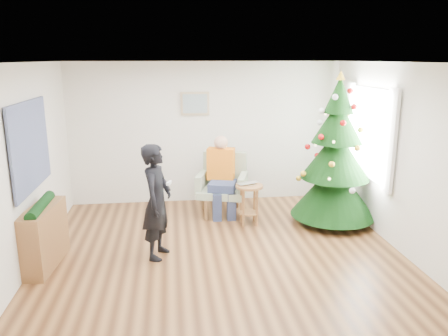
{
  "coord_description": "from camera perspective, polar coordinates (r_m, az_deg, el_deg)",
  "views": [
    {
      "loc": [
        -0.66,
        -5.5,
        2.65
      ],
      "look_at": [
        0.1,
        0.6,
        1.1
      ],
      "focal_mm": 35.0,
      "sensor_mm": 36.0,
      "label": 1
    }
  ],
  "objects": [
    {
      "name": "floor",
      "position": [
        6.14,
        -0.24,
        -11.42
      ],
      "size": [
        5.0,
        5.0,
        0.0
      ],
      "primitive_type": "plane",
      "color": "brown",
      "rests_on": "ground"
    },
    {
      "name": "ceiling",
      "position": [
        5.54,
        -0.27,
        13.64
      ],
      "size": [
        5.0,
        5.0,
        0.0
      ],
      "primitive_type": "plane",
      "rotation": [
        3.14,
        0.0,
        0.0
      ],
      "color": "white",
      "rests_on": "wall_back"
    },
    {
      "name": "wall_back",
      "position": [
        8.14,
        -2.36,
        4.59
      ],
      "size": [
        5.0,
        0.0,
        5.0
      ],
      "primitive_type": "plane",
      "rotation": [
        1.57,
        0.0,
        0.0
      ],
      "color": "silver",
      "rests_on": "floor"
    },
    {
      "name": "wall_front",
      "position": [
        3.35,
        4.91,
        -9.64
      ],
      "size": [
        5.0,
        0.0,
        5.0
      ],
      "primitive_type": "plane",
      "rotation": [
        -1.57,
        0.0,
        0.0
      ],
      "color": "silver",
      "rests_on": "floor"
    },
    {
      "name": "wall_left",
      "position": [
        5.95,
        -24.9,
        -0.29
      ],
      "size": [
        0.0,
        5.0,
        5.0
      ],
      "primitive_type": "plane",
      "rotation": [
        1.57,
        0.0,
        1.57
      ],
      "color": "silver",
      "rests_on": "floor"
    },
    {
      "name": "wall_right",
      "position": [
        6.48,
        22.27,
        1.07
      ],
      "size": [
        0.0,
        5.0,
        5.0
      ],
      "primitive_type": "plane",
      "rotation": [
        1.57,
        0.0,
        -1.57
      ],
      "color": "silver",
      "rests_on": "floor"
    },
    {
      "name": "window_panel",
      "position": [
        7.3,
        18.44,
        4.37
      ],
      "size": [
        0.04,
        1.3,
        1.4
      ],
      "primitive_type": "cube",
      "color": "white",
      "rests_on": "wall_right"
    },
    {
      "name": "curtains",
      "position": [
        7.29,
        18.22,
        4.37
      ],
      "size": [
        0.05,
        1.75,
        1.5
      ],
      "color": "white",
      "rests_on": "wall_right"
    },
    {
      "name": "christmas_tree",
      "position": [
        7.22,
        14.37,
        1.42
      ],
      "size": [
        1.37,
        1.37,
        2.47
      ],
      "rotation": [
        0.0,
        0.0,
        -0.31
      ],
      "color": "#3F2816",
      "rests_on": "floor"
    },
    {
      "name": "stool",
      "position": [
        7.14,
        3.29,
        -4.75
      ],
      "size": [
        0.44,
        0.44,
        0.66
      ],
      "rotation": [
        0.0,
        0.0,
        0.06
      ],
      "color": "brown",
      "rests_on": "floor"
    },
    {
      "name": "laptop",
      "position": [
        7.04,
        3.32,
        -2.13
      ],
      "size": [
        0.43,
        0.36,
        0.03
      ],
      "primitive_type": "imported",
      "rotation": [
        0.0,
        0.0,
        0.41
      ],
      "color": "silver",
      "rests_on": "stool"
    },
    {
      "name": "armchair",
      "position": [
        7.64,
        -0.18,
        -3.05
      ],
      "size": [
        0.97,
        0.94,
        1.04
      ],
      "rotation": [
        0.0,
        0.0,
        -0.28
      ],
      "color": "#94A585",
      "rests_on": "floor"
    },
    {
      "name": "seated_person",
      "position": [
        7.49,
        -0.27,
        -0.86
      ],
      "size": [
        0.55,
        0.73,
        1.36
      ],
      "rotation": [
        0.0,
        0.0,
        -0.28
      ],
      "color": "navy",
      "rests_on": "armchair"
    },
    {
      "name": "standing_man",
      "position": [
        5.92,
        -8.75,
        -4.37
      ],
      "size": [
        0.53,
        0.66,
        1.57
      ],
      "primitive_type": "imported",
      "rotation": [
        0.0,
        0.0,
        1.26
      ],
      "color": "black",
      "rests_on": "floor"
    },
    {
      "name": "game_controller",
      "position": [
        5.81,
        -7.2,
        -1.96
      ],
      "size": [
        0.07,
        0.13,
        0.04
      ],
      "primitive_type": "cube",
      "rotation": [
        0.0,
        0.0,
        -0.31
      ],
      "color": "white",
      "rests_on": "standing_man"
    },
    {
      "name": "console",
      "position": [
        6.19,
        -22.46,
        -8.29
      ],
      "size": [
        0.4,
        1.03,
        0.8
      ],
      "primitive_type": "cube",
      "rotation": [
        0.0,
        0.0,
        -0.1
      ],
      "color": "brown",
      "rests_on": "floor"
    },
    {
      "name": "garland",
      "position": [
        6.05,
        -22.84,
        -4.6
      ],
      "size": [
        0.14,
        0.9,
        0.14
      ],
      "primitive_type": "cylinder",
      "rotation": [
        1.57,
        0.0,
        0.0
      ],
      "color": "black",
      "rests_on": "console"
    },
    {
      "name": "tapestry",
      "position": [
        6.17,
        -23.97,
        2.66
      ],
      "size": [
        0.03,
        1.5,
        1.15
      ],
      "primitive_type": "cube",
      "color": "black",
      "rests_on": "wall_left"
    },
    {
      "name": "framed_picture",
      "position": [
        8.01,
        -3.81,
        8.4
      ],
      "size": [
        0.52,
        0.05,
        0.42
      ],
      "color": "tan",
      "rests_on": "wall_back"
    }
  ]
}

